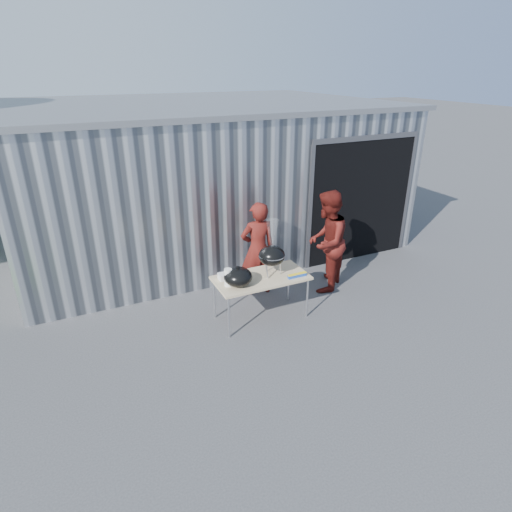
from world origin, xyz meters
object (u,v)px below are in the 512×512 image
kettle_grill (272,251)px  person_cook (258,249)px  person_bystander (326,242)px  folding_table (261,279)px

kettle_grill → person_cook: 0.88m
person_cook → person_bystander: bearing=168.3°
kettle_grill → person_bystander: (1.32, 0.42, -0.23)m
kettle_grill → person_cook: size_ratio=0.54×
folding_table → kettle_grill: (0.19, 0.00, 0.46)m
person_cook → person_bystander: 1.25m
kettle_grill → person_bystander: bearing=17.8°
kettle_grill → person_cook: (0.14, 0.81, -0.31)m
folding_table → person_cook: person_cook is taller
folding_table → person_bystander: 1.59m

